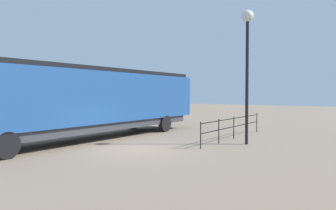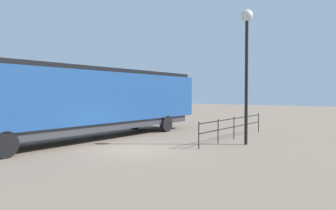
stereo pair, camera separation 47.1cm
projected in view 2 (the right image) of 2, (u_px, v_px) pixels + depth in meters
The scene contains 4 objects.
ground_plane at pixel (132, 149), 15.25m from camera, with size 120.00×120.00×0.00m, color #84705B.
locomotive at pixel (95, 99), 18.78m from camera, with size 3.11×17.44×4.03m.
lamp_post at pixel (247, 44), 16.44m from camera, with size 0.60×0.60×6.82m.
platform_fence at pixel (234, 125), 18.57m from camera, with size 0.05×8.09×1.28m.
Camera 2 is at (10.10, -11.43, 2.60)m, focal length 34.91 mm.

